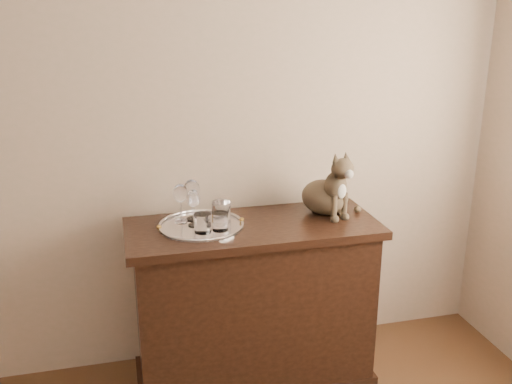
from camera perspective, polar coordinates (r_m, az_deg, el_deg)
wall_back at (r=2.80m, az=-14.00°, el=7.58°), size 4.00×0.10×2.70m
sideboard at (r=2.89m, az=-0.29°, el=-11.14°), size 1.20×0.50×0.85m
tray at (r=2.68m, az=-5.50°, el=-3.44°), size 0.40×0.40×0.01m
wine_glass_a at (r=2.71m, az=-7.55°, el=-1.10°), size 0.07×0.07×0.19m
wine_glass_b at (r=2.73m, az=-6.40°, el=-0.76°), size 0.08×0.08×0.20m
wine_glass_d at (r=2.66m, az=-6.27°, el=-1.56°), size 0.07×0.07×0.18m
tumbler_a at (r=2.61m, az=-3.62°, el=-2.96°), size 0.07×0.07×0.08m
tumbler_b at (r=2.59m, az=-5.35°, el=-3.12°), size 0.08×0.08×0.09m
tumbler_c at (r=2.70m, az=-3.49°, el=-2.01°), size 0.09×0.09×0.10m
cat at (r=2.82m, az=6.95°, el=1.11°), size 0.41×0.39×0.33m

